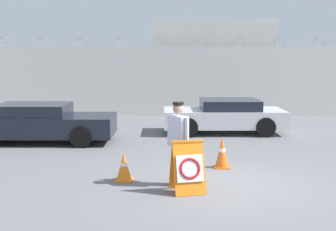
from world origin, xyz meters
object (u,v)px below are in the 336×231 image
Objects in this scene: security_guard at (178,139)px; traffic_cone_mid at (222,153)px; traffic_cone_near at (124,167)px; parked_car_rear_sedan at (225,116)px; parked_car_front_coupe at (39,123)px; barricade_sign at (188,167)px.

traffic_cone_mid is at bearing -77.17° from security_guard.
traffic_cone_near is 0.15× the size of parked_car_rear_sedan.
traffic_cone_mid is 6.33m from parked_car_front_coupe.
traffic_cone_near is 5.41m from parked_car_front_coupe.
security_guard is 0.39× the size of parked_car_front_coupe.
parked_car_rear_sedan is at bearing 16.13° from parked_car_front_coupe.
barricade_sign is 1.69× the size of traffic_cone_near.
security_guard is 2.83× the size of traffic_cone_near.
security_guard is 1.44m from traffic_cone_near.
parked_car_front_coupe is 6.32m from parked_car_rear_sedan.
parked_car_rear_sedan is (2.92, 6.19, 0.30)m from traffic_cone_near.
traffic_cone_near is (-1.21, 0.35, -0.70)m from security_guard.
traffic_cone_near is (-1.40, 0.86, -0.22)m from barricade_sign.
traffic_cone_mid is 0.18× the size of parked_car_rear_sedan.
security_guard is at bearing 74.08° from parked_car_rear_sedan.
parked_car_rear_sedan is (1.71, 6.54, -0.41)m from security_guard.
security_guard is 2.00m from traffic_cone_mid.
security_guard is 6.44m from parked_car_front_coupe.
parked_car_front_coupe is at bearing 125.54° from traffic_cone_near.
barricade_sign reaches higher than traffic_cone_near.
traffic_cone_near is at bearing -54.85° from parked_car_front_coupe.
security_guard reaches higher than traffic_cone_near.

